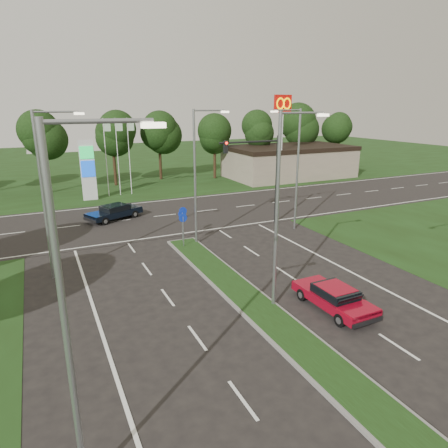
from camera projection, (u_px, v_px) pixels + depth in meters
name	position (u px, v px, depth m)	size (l,w,h in m)	color
ground	(347.00, 388.00, 13.54)	(160.00, 160.00, 0.00)	black
verge_far	(98.00, 168.00, 61.19)	(160.00, 50.00, 0.02)	black
cross_road	(154.00, 217.00, 34.33)	(160.00, 12.00, 0.02)	black
median_kerb	(282.00, 329.00, 16.98)	(2.00, 26.00, 0.12)	slate
commercial_building	(289.00, 162.00, 53.17)	(16.00, 9.00, 4.00)	gray
streetlight_median_near	(281.00, 202.00, 17.70)	(2.53, 0.22, 9.00)	gray
streetlight_median_far	(198.00, 171.00, 26.36)	(2.53, 0.22, 9.00)	gray
streetlight_left_near	(72.00, 303.00, 8.69)	(2.53, 0.22, 9.00)	gray
streetlight_left_far	(46.00, 188.00, 20.82)	(2.53, 0.22, 9.00)	gray
streetlight_right_far	(296.00, 163.00, 29.56)	(2.53, 0.22, 9.00)	gray
traffic_signal	(263.00, 167.00, 30.75)	(5.10, 0.42, 7.00)	black
median_signs	(183.00, 220.00, 27.26)	(1.16, 1.76, 2.38)	gray
gas_pylon	(90.00, 168.00, 39.70)	(5.80, 1.26, 8.00)	silver
mcdonalds_sign	(282.00, 116.00, 46.34)	(2.20, 0.47, 10.40)	silver
treeline_far	(114.00, 127.00, 46.23)	(6.00, 6.00, 9.90)	black
red_sedan	(334.00, 297.00, 18.61)	(1.82, 4.25, 1.16)	maroon
navy_sedan	(114.00, 212.00, 33.37)	(4.89, 3.52, 1.25)	black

